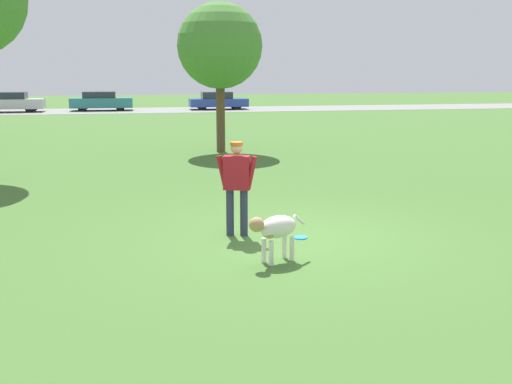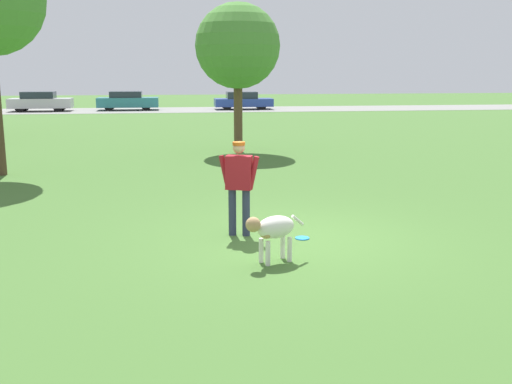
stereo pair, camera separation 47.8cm
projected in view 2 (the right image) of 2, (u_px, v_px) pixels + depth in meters
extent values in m
plane|color=#426B2D|center=(293.00, 239.00, 9.99)|extent=(120.00, 120.00, 0.00)
cube|color=gray|center=(199.00, 110.00, 42.31)|extent=(120.00, 6.00, 0.01)
cylinder|color=#2D334C|center=(246.00, 213.00, 10.11)|extent=(0.16, 0.16, 0.80)
cylinder|color=#2D334C|center=(232.00, 212.00, 10.16)|extent=(0.16, 0.16, 0.80)
cube|color=maroon|center=(239.00, 173.00, 10.00)|extent=(0.48, 0.35, 0.57)
cylinder|color=maroon|center=(253.00, 173.00, 9.95)|extent=(0.22, 0.15, 0.57)
cylinder|color=maroon|center=(225.00, 172.00, 10.04)|extent=(0.22, 0.15, 0.57)
sphere|color=tan|center=(239.00, 148.00, 9.91)|extent=(0.25, 0.25, 0.20)
cylinder|color=#D15B19|center=(239.00, 144.00, 9.90)|extent=(0.27, 0.27, 0.06)
ellipsoid|color=silver|center=(276.00, 227.00, 8.69)|extent=(0.70, 0.55, 0.33)
ellipsoid|color=tan|center=(266.00, 232.00, 8.61)|extent=(0.26, 0.28, 0.18)
sphere|color=tan|center=(253.00, 225.00, 8.47)|extent=(0.29, 0.29, 0.22)
cylinder|color=silver|center=(268.00, 254.00, 8.58)|extent=(0.09, 0.09, 0.36)
cylinder|color=silver|center=(261.00, 250.00, 8.73)|extent=(0.09, 0.09, 0.36)
cylinder|color=silver|center=(290.00, 249.00, 8.78)|extent=(0.09, 0.09, 0.36)
cylinder|color=silver|center=(283.00, 246.00, 8.93)|extent=(0.09, 0.09, 0.36)
cylinder|color=silver|center=(297.00, 220.00, 8.88)|extent=(0.22, 0.13, 0.19)
cylinder|color=#268CE5|center=(302.00, 238.00, 10.00)|extent=(0.24, 0.24, 0.02)
torus|color=#268CE5|center=(302.00, 238.00, 10.00)|extent=(0.24, 0.24, 0.02)
cylinder|color=brown|center=(238.00, 115.00, 20.43)|extent=(0.30, 0.30, 2.49)
sphere|color=#4C8938|center=(238.00, 46.00, 19.96)|extent=(2.85, 2.85, 2.85)
cube|color=#B7B7BC|center=(41.00, 103.00, 40.65)|extent=(4.13, 1.79, 0.64)
cube|color=#232D38|center=(38.00, 95.00, 40.52)|extent=(2.16, 1.52, 0.46)
cylinder|color=black|center=(62.00, 106.00, 41.60)|extent=(0.67, 0.21, 0.67)
cylinder|color=black|center=(58.00, 107.00, 40.16)|extent=(0.67, 0.21, 0.67)
cylinder|color=black|center=(25.00, 106.00, 41.22)|extent=(0.67, 0.21, 0.67)
cylinder|color=black|center=(20.00, 107.00, 39.79)|extent=(0.67, 0.21, 0.67)
cube|color=teal|center=(128.00, 102.00, 41.84)|extent=(4.19, 1.76, 0.66)
cube|color=#232D38|center=(126.00, 94.00, 41.71)|extent=(2.18, 1.51, 0.43)
cylinder|color=black|center=(147.00, 105.00, 42.79)|extent=(0.62, 0.20, 0.62)
cylinder|color=black|center=(146.00, 106.00, 41.33)|extent=(0.62, 0.20, 0.62)
cylinder|color=black|center=(111.00, 105.00, 42.45)|extent=(0.62, 0.20, 0.62)
cylinder|color=black|center=(109.00, 107.00, 40.98)|extent=(0.62, 0.20, 0.62)
cube|color=#284293|center=(243.00, 102.00, 42.73)|extent=(4.11, 1.80, 0.56)
cube|color=#232D38|center=(242.00, 95.00, 42.61)|extent=(2.14, 1.55, 0.48)
cylinder|color=black|center=(259.00, 104.00, 43.69)|extent=(0.61, 0.20, 0.61)
cylinder|color=black|center=(262.00, 106.00, 42.19)|extent=(0.61, 0.20, 0.61)
cylinder|color=black|center=(225.00, 105.00, 43.35)|extent=(0.61, 0.20, 0.61)
cylinder|color=black|center=(227.00, 106.00, 41.85)|extent=(0.61, 0.20, 0.61)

